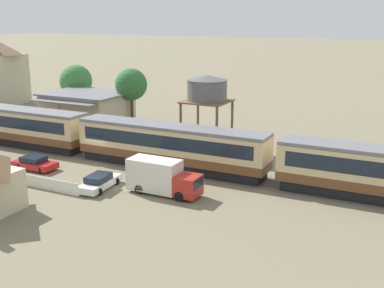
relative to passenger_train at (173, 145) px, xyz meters
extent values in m
plane|color=#7A7056|center=(-7.82, -1.08, -2.32)|extent=(600.00, 600.00, 0.00)
cylinder|color=black|center=(13.65, -0.72, -1.87)|extent=(0.90, 0.18, 0.90)
cylinder|color=black|center=(13.65, 0.72, -1.87)|extent=(0.90, 0.18, 0.90)
cube|color=brown|center=(-0.26, 0.00, -1.02)|extent=(19.07, 3.07, 0.80)
cube|color=#D1B784|center=(-0.26, 0.00, 0.47)|extent=(19.07, 3.07, 2.19)
cube|color=#192330|center=(-0.26, 0.00, 0.58)|extent=(17.54, 3.11, 1.23)
cube|color=slate|center=(-0.26, 0.00, 1.72)|extent=(19.07, 2.89, 0.30)
cube|color=black|center=(-0.26, 0.00, -1.86)|extent=(18.31, 2.64, 0.88)
cylinder|color=black|center=(6.03, -0.72, -1.87)|extent=(0.90, 0.18, 0.90)
cylinder|color=black|center=(6.03, 0.72, -1.87)|extent=(0.90, 0.18, 0.90)
cylinder|color=black|center=(-6.56, -0.72, -1.87)|extent=(0.90, 0.18, 0.90)
cylinder|color=black|center=(-6.56, 0.72, -1.87)|extent=(0.90, 0.18, 0.90)
cube|color=brown|center=(-20.47, 0.00, -1.02)|extent=(19.07, 3.07, 0.80)
cube|color=#D1B784|center=(-20.47, 0.00, 0.47)|extent=(19.07, 3.07, 2.19)
cube|color=#192330|center=(-20.47, 0.00, 0.58)|extent=(17.54, 3.11, 1.23)
cube|color=slate|center=(-20.47, 0.00, 1.72)|extent=(19.07, 2.89, 0.30)
cube|color=black|center=(-20.47, 0.00, -1.86)|extent=(18.31, 2.64, 0.88)
cylinder|color=black|center=(-14.18, -0.72, -1.87)|extent=(0.90, 0.18, 0.90)
cylinder|color=black|center=(-14.18, 0.72, -1.87)|extent=(0.90, 0.18, 0.90)
cube|color=#665B51|center=(-1.29, 0.00, -2.32)|extent=(118.40, 3.60, 0.01)
cube|color=#4C4238|center=(-1.29, -0.72, -2.30)|extent=(118.40, 0.12, 0.04)
cube|color=#4C4238|center=(-1.29, 0.72, -2.30)|extent=(118.40, 0.12, 0.04)
cube|color=#BCB293|center=(-19.12, 11.55, -0.22)|extent=(9.83, 7.90, 4.22)
cube|color=slate|center=(-19.12, 11.55, 1.99)|extent=(10.62, 8.53, 0.20)
cube|color=slate|center=(-19.12, 6.79, 1.49)|extent=(9.44, 1.60, 0.16)
cylinder|color=brown|center=(-19.12, 6.19, -0.46)|extent=(0.14, 0.14, 3.74)
cylinder|color=brown|center=(1.99, 9.85, 0.27)|extent=(0.28, 0.28, 5.19)
cylinder|color=brown|center=(-2.17, 9.85, 0.27)|extent=(0.28, 0.28, 5.19)
cylinder|color=brown|center=(1.99, 5.69, 0.27)|extent=(0.28, 0.28, 5.19)
cylinder|color=brown|center=(-2.17, 5.69, 0.27)|extent=(0.28, 0.28, 5.19)
cube|color=brown|center=(-0.09, 7.77, 2.95)|extent=(4.66, 4.66, 0.16)
cylinder|color=#56565B|center=(-0.09, 7.77, 4.12)|extent=(4.20, 4.20, 2.19)
cone|color=#56565B|center=(-0.09, 7.77, 5.47)|extent=(4.41, 4.41, 0.50)
cube|color=red|center=(-11.55, -6.02, -1.87)|extent=(4.26, 1.95, 0.58)
cube|color=#192330|center=(-11.67, -6.02, -1.33)|extent=(2.14, 1.65, 0.49)
cylinder|color=black|center=(-10.22, -6.84, -2.01)|extent=(0.62, 0.20, 0.62)
cylinder|color=black|center=(-10.25, -5.16, -2.01)|extent=(0.62, 0.20, 0.62)
cylinder|color=black|center=(-12.85, -6.88, -2.01)|extent=(0.62, 0.20, 0.62)
cylinder|color=black|center=(-12.87, -5.20, -2.01)|extent=(0.62, 0.20, 0.62)
cube|color=white|center=(-2.83, -7.60, -1.87)|extent=(2.16, 4.59, 0.56)
cube|color=#192330|center=(-2.82, -7.73, -1.33)|extent=(1.70, 2.36, 0.53)
cylinder|color=black|center=(-2.20, -6.15, -2.01)|extent=(0.62, 0.20, 0.62)
cylinder|color=black|center=(-3.73, -6.30, -2.01)|extent=(0.62, 0.20, 0.62)
cylinder|color=black|center=(-1.93, -8.90, -2.01)|extent=(0.62, 0.20, 0.62)
cylinder|color=black|center=(-3.47, -9.05, -2.01)|extent=(0.62, 0.20, 0.62)
cube|color=#B2281E|center=(4.79, -6.25, -1.28)|extent=(1.83, 1.96, 1.64)
cube|color=#192330|center=(5.71, -6.25, -0.95)|extent=(0.03, 1.64, 0.72)
cube|color=silver|center=(1.74, -6.25, -0.82)|extent=(4.27, 2.05, 2.58)
cylinder|color=black|center=(4.48, -7.15, -1.92)|extent=(0.80, 0.26, 0.80)
cylinder|color=black|center=(4.48, -5.36, -1.92)|extent=(0.80, 0.26, 0.80)
cylinder|color=black|center=(0.82, -7.15, -1.92)|extent=(0.80, 0.26, 0.80)
cylinder|color=black|center=(0.82, -5.36, -1.92)|extent=(0.80, 0.26, 0.80)
cylinder|color=brown|center=(-25.01, 16.48, -0.51)|extent=(0.32, 0.32, 3.63)
sphere|color=#387538|center=(-25.01, 16.48, 2.70)|extent=(4.66, 4.66, 4.66)
cylinder|color=#4C3823|center=(-13.74, 13.85, -0.20)|extent=(0.40, 0.40, 4.25)
sphere|color=#2D6633|center=(-13.74, 13.85, 3.17)|extent=(4.16, 4.16, 4.16)
camera|label=1|loc=(21.10, -38.11, 11.57)|focal=45.00mm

